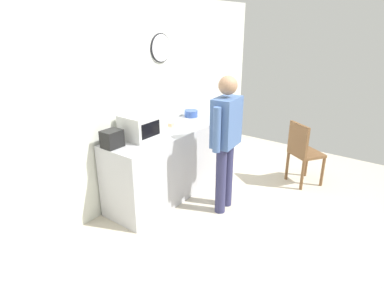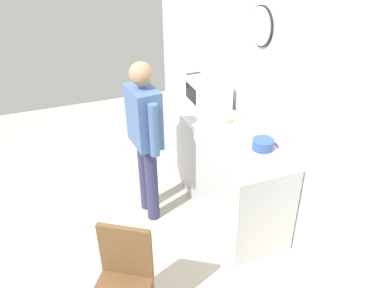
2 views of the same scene
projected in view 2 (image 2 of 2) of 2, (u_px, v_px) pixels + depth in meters
The scene contains 11 objects.
ground_plane at pixel (110, 207), 4.33m from camera, with size 6.00×6.00×0.00m, color beige.
back_wall at pixel (243, 79), 4.17m from camera, with size 5.40×0.13×2.60m.
kitchen_counter at pixel (218, 161), 4.29m from camera, with size 2.13×0.62×0.93m, color #B7B7BC.
microwave at pixel (208, 93), 4.40m from camera, with size 0.50×0.39×0.30m.
sandwich_plate at pixel (227, 121), 4.07m from camera, with size 0.25×0.25×0.07m.
salad_bowl at pixel (263, 144), 3.60m from camera, with size 0.20×0.20×0.10m, color #33519E.
toaster at pixel (196, 83), 4.81m from camera, with size 0.22×0.18×0.20m, color black.
fork_utensil at pixel (230, 146), 3.66m from camera, with size 0.17×0.02×0.01m, color silver.
spoon_utensil at pixel (243, 118), 4.17m from camera, with size 0.17×0.02×0.01m, color silver.
person_standing at pixel (145, 132), 3.76m from camera, with size 0.59×0.28×1.71m.
wooden_chair at pixel (123, 280), 2.81m from camera, with size 0.55×0.55×0.94m.
Camera 2 is at (3.48, -0.37, 2.80)m, focal length 35.95 mm.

